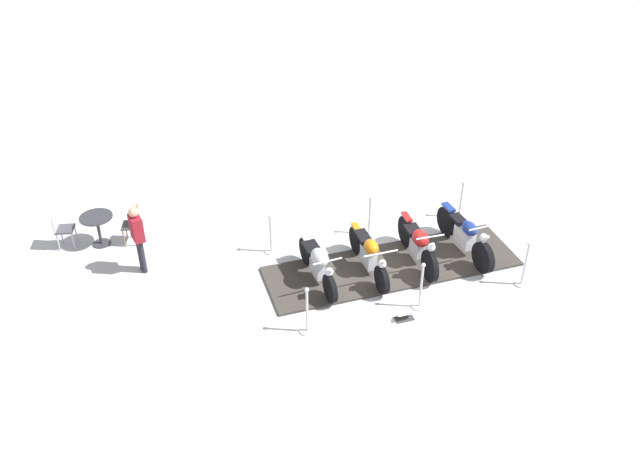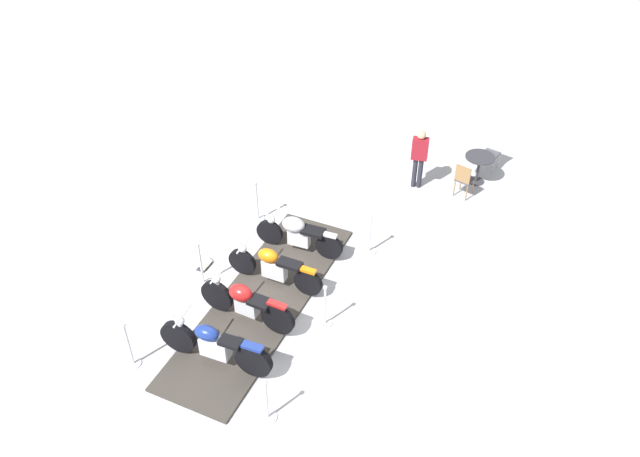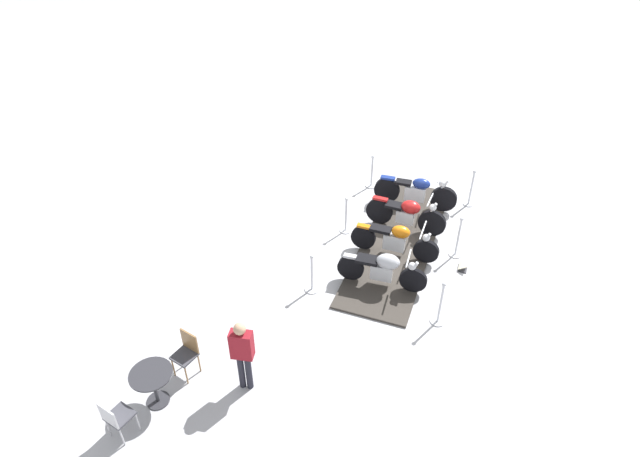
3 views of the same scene
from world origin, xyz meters
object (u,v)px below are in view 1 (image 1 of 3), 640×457
(stanchion_right_front, at_px, (307,317))
(info_placard, at_px, (404,317))
(stanchion_left_rear, at_px, (460,206))
(cafe_chair_across_table, at_px, (133,223))
(motorcycle_chrome, at_px, (318,263))
(motorcycle_copper, at_px, (369,254))
(stanchion_right_rear, at_px, (524,270))
(stanchion_right_mid, at_px, (420,293))
(stanchion_left_mid, at_px, (369,221))
(cafe_table, at_px, (97,223))
(cafe_chair_near_table, at_px, (62,228))
(motorcycle_maroon, at_px, (418,244))
(bystander_person, at_px, (138,234))
(stanchion_left_front, at_px, (271,240))
(motorcycle_navy, at_px, (465,235))

(stanchion_right_front, height_order, info_placard, stanchion_right_front)
(stanchion_left_rear, relative_size, cafe_chair_across_table, 1.08)
(motorcycle_chrome, bearing_deg, motorcycle_copper, 86.75)
(motorcycle_chrome, relative_size, stanchion_right_rear, 1.80)
(stanchion_right_mid, bearing_deg, stanchion_left_mid, 157.87)
(cafe_table, bearing_deg, cafe_chair_near_table, -123.68)
(stanchion_left_rear, bearing_deg, cafe_chair_across_table, -121.94)
(motorcycle_maroon, xyz_separation_m, cafe_chair_across_table, (-4.86, -4.48, 0.01))
(stanchion_right_rear, height_order, cafe_table, stanchion_right_rear)
(bystander_person, bearing_deg, stanchion_right_rear, -32.87)
(motorcycle_maroon, bearing_deg, motorcycle_copper, -87.80)
(stanchion_left_front, bearing_deg, cafe_table, -134.35)
(cafe_chair_near_table, distance_m, bystander_person, 2.30)
(motorcycle_chrome, bearing_deg, cafe_table, -127.82)
(motorcycle_chrome, distance_m, cafe_chair_near_table, 6.12)
(cafe_chair_near_table, bearing_deg, stanchion_right_rear, -14.27)
(stanchion_right_mid, relative_size, info_placard, 2.62)
(motorcycle_chrome, bearing_deg, motorcycle_navy, 86.58)
(motorcycle_maroon, height_order, stanchion_left_rear, motorcycle_maroon)
(motorcycle_maroon, distance_m, cafe_chair_near_table, 8.22)
(motorcycle_chrome, xyz_separation_m, stanchion_left_mid, (-0.70, 2.19, -0.18))
(motorcycle_copper, distance_m, stanchion_left_front, 2.36)
(stanchion_left_mid, relative_size, cafe_chair_across_table, 1.10)
(cafe_table, xyz_separation_m, cafe_chair_near_table, (-0.45, -0.68, -0.05))
(cafe_table, relative_size, cafe_chair_near_table, 0.87)
(motorcycle_chrome, height_order, motorcycle_copper, motorcycle_copper)
(cafe_chair_across_table, bearing_deg, stanchion_left_front, 168.17)
(info_placard, height_order, cafe_chair_near_table, cafe_chair_near_table)
(motorcycle_navy, distance_m, cafe_chair_near_table, 9.31)
(cafe_chair_near_table, bearing_deg, motorcycle_chrome, -19.65)
(stanchion_right_mid, bearing_deg, motorcycle_maroon, 135.13)
(stanchion_right_front, bearing_deg, stanchion_left_mid, 117.51)
(stanchion_left_mid, height_order, cafe_chair_across_table, stanchion_left_mid)
(stanchion_right_rear, bearing_deg, info_placard, -107.04)
(motorcycle_maroon, bearing_deg, cafe_table, -111.59)
(motorcycle_maroon, height_order, cafe_chair_across_table, motorcycle_maroon)
(motorcycle_chrome, relative_size, cafe_table, 2.59)
(stanchion_left_mid, xyz_separation_m, bystander_person, (-2.17, -4.87, 0.62))
(motorcycle_navy, height_order, info_placard, motorcycle_navy)
(cafe_table, xyz_separation_m, bystander_person, (1.58, 0.28, 0.40))
(bystander_person, bearing_deg, stanchion_left_front, -14.98)
(stanchion_left_rear, height_order, cafe_chair_across_table, stanchion_left_rear)
(stanchion_left_mid, bearing_deg, bystander_person, -114.02)
(stanchion_right_rear, height_order, bystander_person, bystander_person)
(motorcycle_chrome, xyz_separation_m, motorcycle_maroon, (0.88, 2.18, -0.00))
(motorcycle_navy, height_order, bystander_person, bystander_person)
(stanchion_left_front, relative_size, bystander_person, 0.61)
(motorcycle_chrome, height_order, motorcycle_maroon, motorcycle_maroon)
(motorcycle_copper, relative_size, cafe_table, 2.69)
(stanchion_right_rear, bearing_deg, stanchion_left_mid, -161.76)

